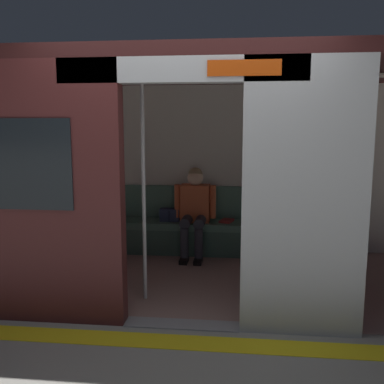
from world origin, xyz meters
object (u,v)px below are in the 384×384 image
book (227,221)px  bench_seat (202,230)px  train_car (189,141)px  handbag (170,215)px  grab_pole_door (144,189)px  person_seated (195,206)px

book → bench_seat: bearing=27.5°
train_car → handbag: (0.37, -0.99, -1.03)m
book → grab_pole_door: bearing=82.0°
bench_seat → book: size_ratio=15.40×
train_car → person_seated: bearing=-88.2°
person_seated → grab_pole_door: bearing=77.4°
handbag → person_seated: bearing=165.5°
grab_pole_door → bench_seat: bearing=-105.6°
handbag → book: 0.77m
person_seated → book: 0.48m
handbag → bench_seat: bearing=175.4°
book → grab_pole_door: 1.91m
train_car → handbag: 1.48m
handbag → grab_pole_door: size_ratio=0.12×
train_car → book: bearing=-111.0°
bench_seat → grab_pole_door: bearing=74.4°
person_seated → handbag: person_seated is taller
bench_seat → person_seated: person_seated is taller
bench_seat → person_seated: size_ratio=2.92×
handbag → grab_pole_door: bearing=90.2°
handbag → book: size_ratio=1.18×
bench_seat → grab_pole_door: 1.80m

